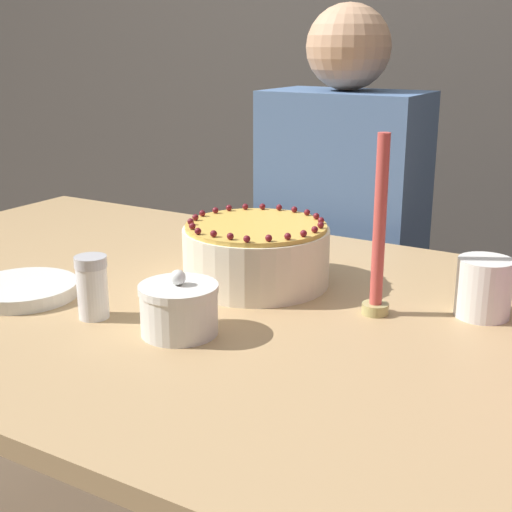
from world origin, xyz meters
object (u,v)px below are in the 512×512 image
at_px(sugar_shaker, 92,287).
at_px(candle, 379,242).
at_px(person_man_blue_shirt, 340,283).
at_px(sugar_bowl, 179,309).
at_px(cake, 256,254).

distance_m(sugar_shaker, candle, 0.47).
relative_size(sugar_shaker, candle, 0.35).
bearing_deg(person_man_blue_shirt, sugar_bowl, 96.97).
bearing_deg(sugar_bowl, sugar_shaker, -173.43).
xyz_separation_m(cake, sugar_shaker, (-0.14, -0.28, -0.00)).
distance_m(cake, sugar_bowl, 0.27).
distance_m(sugar_shaker, person_man_blue_shirt, 0.90).
height_order(sugar_bowl, sugar_shaker, sugar_shaker).
distance_m(sugar_bowl, person_man_blue_shirt, 0.89).
relative_size(candle, person_man_blue_shirt, 0.24).
xyz_separation_m(sugar_shaker, candle, (0.39, 0.25, 0.07)).
bearing_deg(person_man_blue_shirt, sugar_shaker, 86.30).
bearing_deg(sugar_shaker, cake, 63.68).
height_order(cake, person_man_blue_shirt, person_man_blue_shirt).
height_order(sugar_bowl, person_man_blue_shirt, person_man_blue_shirt).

